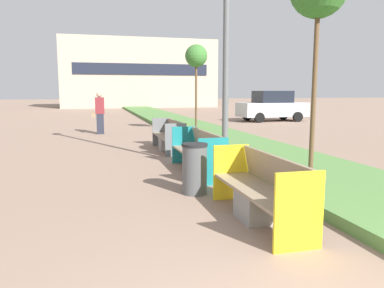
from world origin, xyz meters
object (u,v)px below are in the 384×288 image
at_px(parked_car_distant, 272,106).
at_px(bench_grey_frame, 169,138).
at_px(sapling_tree_far, 196,57).
at_px(bench_teal_frame, 198,156).
at_px(litter_bin, 195,169).
at_px(pedestrian_walking, 100,112).
at_px(bench_yellow_frame, 261,195).

bearing_deg(parked_car_distant, bench_grey_frame, -133.47).
bearing_deg(sapling_tree_far, bench_teal_frame, -105.09).
xyz_separation_m(bench_grey_frame, litter_bin, (-0.55, -5.04, 0.09)).
bearing_deg(sapling_tree_far, bench_grey_frame, -114.54).
relative_size(bench_teal_frame, litter_bin, 2.70).
bearing_deg(bench_teal_frame, pedestrian_walking, 103.22).
xyz_separation_m(sapling_tree_far, pedestrian_walking, (-4.20, 0.39, -2.39)).
relative_size(sapling_tree_far, parked_car_distant, 0.91).
height_order(bench_teal_frame, parked_car_distant, parked_car_distant).
bearing_deg(pedestrian_walking, bench_grey_frame, -68.94).
relative_size(litter_bin, sapling_tree_far, 0.24).
bearing_deg(bench_yellow_frame, sapling_tree_far, 79.11).
height_order(bench_yellow_frame, parked_car_distant, parked_car_distant).
bearing_deg(litter_bin, bench_grey_frame, 83.81).
distance_m(bench_teal_frame, sapling_tree_far, 8.94).
bearing_deg(bench_grey_frame, bench_yellow_frame, -90.01).
xyz_separation_m(litter_bin, sapling_tree_far, (2.75, 9.85, 2.86)).
bearing_deg(pedestrian_walking, litter_bin, -81.90).
xyz_separation_m(bench_yellow_frame, sapling_tree_far, (2.20, 11.44, 2.95)).
relative_size(bench_grey_frame, litter_bin, 2.54).
relative_size(litter_bin, pedestrian_walking, 0.50).
relative_size(bench_yellow_frame, parked_car_distant, 0.52).
bearing_deg(bench_yellow_frame, litter_bin, 108.98).
bearing_deg(parked_car_distant, bench_yellow_frame, -119.83).
distance_m(bench_teal_frame, litter_bin, 1.79).
relative_size(sapling_tree_far, pedestrian_walking, 2.13).
xyz_separation_m(bench_grey_frame, sapling_tree_far, (2.20, 4.82, 2.95)).
height_order(bench_teal_frame, litter_bin, bench_teal_frame).
xyz_separation_m(bench_grey_frame, pedestrian_walking, (-2.00, 5.20, 0.56)).
bearing_deg(bench_grey_frame, litter_bin, -96.19).
bearing_deg(bench_yellow_frame, bench_teal_frame, 89.95).
bearing_deg(litter_bin, bench_yellow_frame, -71.02).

